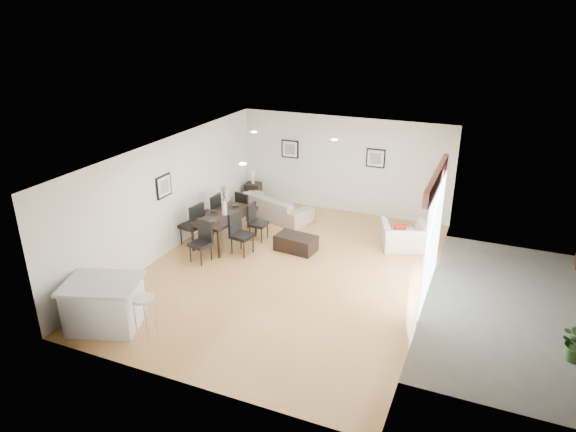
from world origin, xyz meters
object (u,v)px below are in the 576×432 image
at_px(armchair, 404,237).
at_px(dining_chair_efar, 255,220).
at_px(kitchen_island, 104,304).
at_px(bar_stool, 144,303).
at_px(coffee_table, 296,243).
at_px(dining_chair_wnear, 194,222).
at_px(dining_chair_wfar, 213,211).
at_px(sofa, 275,206).
at_px(side_table, 253,192).
at_px(dining_chair_head, 202,239).
at_px(dining_table, 225,217).
at_px(dining_chair_enear, 239,231).
at_px(dining_chair_foot, 245,207).

height_order(armchair, dining_chair_efar, dining_chair_efar).
relative_size(kitchen_island, bar_stool, 1.93).
xyz_separation_m(armchair, coffee_table, (-2.36, -1.05, -0.15)).
relative_size(dining_chair_wnear, dining_chair_wfar, 1.05).
xyz_separation_m(sofa, dining_chair_efar, (0.17, -1.54, 0.20)).
bearing_deg(bar_stool, armchair, 56.97).
bearing_deg(dining_chair_wfar, dining_chair_efar, 90.21).
distance_m(sofa, dining_chair_wfar, 1.88).
bearing_deg(dining_chair_wfar, side_table, -179.20).
distance_m(dining_chair_efar, side_table, 2.71).
distance_m(dining_chair_wnear, dining_chair_head, 0.88).
bearing_deg(kitchen_island, dining_table, 68.31).
distance_m(dining_table, side_table, 2.92).
relative_size(dining_chair_wfar, dining_chair_efar, 1.10).
height_order(sofa, dining_chair_enear, dining_chair_enear).
xyz_separation_m(dining_chair_wfar, dining_chair_efar, (1.22, 0.00, -0.05)).
bearing_deg(coffee_table, dining_chair_foot, 161.10).
distance_m(dining_chair_foot, coffee_table, 2.04).
xyz_separation_m(dining_chair_wfar, dining_chair_enear, (1.22, -0.85, -0.00)).
bearing_deg(dining_chair_enear, dining_table, 64.85).
bearing_deg(dining_chair_efar, dining_chair_enear, -179.18).
bearing_deg(coffee_table, dining_chair_enear, -145.33).
distance_m(sofa, dining_chair_efar, 1.56).
distance_m(dining_chair_foot, side_table, 1.87).
distance_m(dining_chair_foot, kitchen_island, 5.14).
distance_m(dining_chair_wnear, dining_chair_foot, 1.64).
height_order(sofa, coffee_table, sofa).
bearing_deg(dining_chair_foot, armchair, -163.78).
xyz_separation_m(kitchen_island, bar_stool, (0.90, 0.00, 0.23)).
bearing_deg(sofa, armchair, -172.08).
height_order(armchair, coffee_table, armchair).
bearing_deg(dining_chair_head, dining_chair_efar, 80.98).
bearing_deg(dining_chair_head, bar_stool, -64.78).
xyz_separation_m(dining_table, dining_chair_head, (0.02, -1.08, -0.12)).
bearing_deg(dining_chair_foot, sofa, -103.93).
relative_size(dining_table, dining_chair_wnear, 1.70).
xyz_separation_m(dining_chair_enear, dining_chair_efar, (0.01, 0.86, -0.05)).
bearing_deg(dining_table, dining_chair_head, -83.44).
relative_size(armchair, side_table, 1.79).
bearing_deg(dining_table, dining_chair_wnear, -137.60).
xyz_separation_m(dining_chair_enear, coffee_table, (1.19, 0.63, -0.38)).
xyz_separation_m(dining_chair_efar, coffee_table, (1.18, -0.23, -0.33)).
xyz_separation_m(dining_table, dining_chair_wfar, (-0.61, 0.43, -0.08)).
distance_m(armchair, dining_chair_head, 4.76).
height_order(dining_table, dining_chair_efar, dining_chair_efar).
height_order(dining_chair_wnear, kitchen_island, dining_chair_wnear).
height_order(sofa, dining_chair_efar, dining_chair_efar).
bearing_deg(dining_chair_wfar, dining_chair_head, 22.58).
xyz_separation_m(dining_chair_wnear, dining_chair_efar, (1.22, 0.89, -0.08)).
xyz_separation_m(dining_table, dining_chair_wnear, (-0.60, -0.45, -0.05)).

